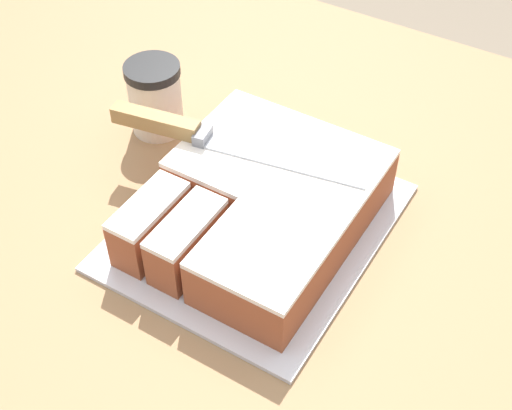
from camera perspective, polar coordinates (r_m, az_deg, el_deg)
countertop at (r=1.30m, az=-2.26°, el=-15.38°), size 1.40×1.10×0.94m
cake_board at (r=0.90m, az=-0.00°, el=-1.71°), size 0.30×0.35×0.01m
cake at (r=0.88m, az=0.35°, el=0.09°), size 0.25×0.30×0.07m
knife at (r=0.91m, az=-5.49°, el=5.90°), size 0.34×0.09×0.02m
coffee_cup at (r=1.03m, az=-8.07°, el=8.51°), size 0.08×0.08×0.11m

